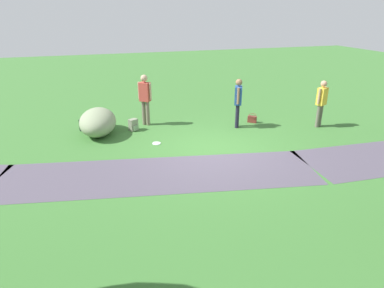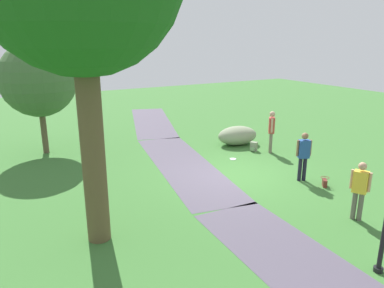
{
  "view_description": "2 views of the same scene",
  "coord_description": "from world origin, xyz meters",
  "views": [
    {
      "loc": [
        3.43,
        8.68,
        3.92
      ],
      "look_at": [
        1.18,
        1.51,
        0.89
      ],
      "focal_mm": 31.71,
      "sensor_mm": 36.0,
      "label": 1
    },
    {
      "loc": [
        -9.87,
        7.4,
        4.73
      ],
      "look_at": [
        1.68,
        0.88,
        0.88
      ],
      "focal_mm": 34.14,
      "sensor_mm": 36.0,
      "label": 2
    }
  ],
  "objects": [
    {
      "name": "ground_plane",
      "position": [
        0.0,
        0.0,
        0.0
      ],
      "size": [
        48.0,
        48.0,
        0.0
      ],
      "primitive_type": "plane",
      "color": "#3B7131"
    },
    {
      "name": "footpath_segment_mid",
      "position": [
        1.92,
        1.11,
        0.0
      ],
      "size": [
        8.25,
        3.51,
        0.01
      ],
      "color": "#514958",
      "rests_on": "ground"
    },
    {
      "name": "lawn_boulder",
      "position": [
        3.21,
        -2.38,
        0.43
      ],
      "size": [
        1.41,
        2.01,
        0.86
      ],
      "color": "gray",
      "rests_on": "ground"
    },
    {
      "name": "woman_with_handbag",
      "position": [
        -1.49,
        -1.68,
        0.99
      ],
      "size": [
        0.37,
        0.48,
        1.7
      ],
      "color": "#1D1B2E",
      "rests_on": "ground"
    },
    {
      "name": "man_near_boulder",
      "position": [
        1.52,
        -2.9,
        1.05
      ],
      "size": [
        0.43,
        0.41,
        1.8
      ],
      "color": "#726656",
      "rests_on": "ground"
    },
    {
      "name": "passerby_on_path",
      "position": [
        -4.27,
        -0.87,
        0.94
      ],
      "size": [
        0.47,
        0.37,
        1.64
      ],
      "color": "#645F52",
      "rests_on": "ground"
    },
    {
      "name": "handbag_on_grass",
      "position": [
        -2.23,
        -1.97,
        0.14
      ],
      "size": [
        0.38,
        0.38,
        0.31
      ],
      "color": "maroon",
      "rests_on": "ground"
    },
    {
      "name": "backpack_by_boulder",
      "position": [
        3.64,
        -2.92,
        0.19
      ],
      "size": [
        0.34,
        0.35,
        0.4
      ],
      "color": "black",
      "rests_on": "ground"
    },
    {
      "name": "spare_backpack_on_lawn",
      "position": [
        2.04,
        -2.42,
        0.19
      ],
      "size": [
        0.34,
        0.34,
        0.4
      ],
      "color": "gray",
      "rests_on": "ground"
    },
    {
      "name": "frisbee_on_grass",
      "position": [
        1.55,
        -0.97,
        0.01
      ],
      "size": [
        0.26,
        0.26,
        0.02
      ],
      "color": "white",
      "rests_on": "ground"
    }
  ]
}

